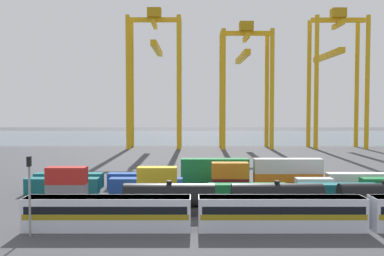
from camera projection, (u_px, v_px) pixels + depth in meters
The scene contains 26 objects.
ground_plane at pixel (241, 164), 110.75m from camera, with size 420.00×420.00×0.00m, color #424247.
harbour_water at pixel (216, 137), 216.65m from camera, with size 400.00×110.00×0.01m, color slate.
passenger_train at pixel (280, 212), 51.21m from camera, with size 59.83×3.14×3.90m.
freight_tank_row at pixel (383, 198), 58.66m from camera, with size 69.68×3.08×4.54m.
signal_mast at pixel (28, 186), 48.39m from camera, with size 0.36×0.60×8.92m.
shipping_container_0 at pixel (66, 192), 67.38m from camera, with size 6.04×2.44×2.60m, color slate.
shipping_container_1 at pixel (66, 175), 67.26m from camera, with size 6.04×2.44×2.60m, color #AD211C.
shipping_container_2 at pixel (156, 192), 67.41m from camera, with size 6.04×2.44×2.60m, color silver.
shipping_container_3 at pixel (156, 175), 67.29m from camera, with size 6.04×2.44×2.60m, color gold.
shipping_container_4 at pixel (247, 192), 67.44m from camera, with size 12.10×2.44×2.60m, color #197538.
shipping_container_5 at pixel (337, 192), 67.47m from camera, with size 12.10×2.44×2.60m, color #146066.
shipping_container_10 at pixel (61, 186), 72.92m from camera, with size 12.10×2.44×2.60m, color #146066.
shipping_container_11 at pixel (145, 186), 72.95m from camera, with size 12.10×2.44×2.60m, color #1C4299.
shipping_container_12 at pixel (229, 186), 72.98m from camera, with size 6.04×2.44×2.60m, color maroon.
shipping_container_13 at pixel (229, 170), 72.86m from camera, with size 6.04×2.44×2.60m, color orange.
shipping_container_14 at pixel (313, 186), 73.01m from camera, with size 6.04×2.44×2.60m, color silver.
shipping_container_18 at pixel (68, 180), 78.47m from camera, with size 12.10×2.44×2.60m, color #146066.
shipping_container_19 at pixel (141, 180), 78.50m from camera, with size 12.10×2.44×2.60m, color #1C4299.
shipping_container_20 at pixel (214, 180), 78.53m from camera, with size 12.10×2.44×2.60m, color #197538.
shipping_container_21 at pixel (214, 166), 78.41m from camera, with size 12.10×2.44×2.60m, color #197538.
shipping_container_22 at pixel (287, 180), 78.56m from camera, with size 12.10×2.44×2.60m, color orange.
shipping_container_23 at pixel (287, 166), 78.44m from camera, with size 12.10×2.44×2.60m, color silver.
shipping_container_24 at pixel (360, 180), 78.59m from camera, with size 12.10×2.44×2.60m, color silver.
gantry_crane_west at pixel (154, 64), 156.63m from camera, with size 19.00×33.28×49.07m.
gantry_crane_central at pixel (244, 71), 157.02m from camera, with size 18.18×34.07×44.38m.
gantry_crane_east at pixel (334, 66), 156.80m from camera, with size 19.02×33.43×48.96m.
Camera 1 is at (-12.55, -70.18, 14.27)m, focal length 41.09 mm.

